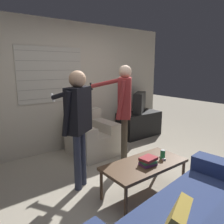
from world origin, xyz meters
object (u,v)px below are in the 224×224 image
Objects in this scene: coffee_table at (145,166)px; spare_remote at (163,158)px; person_right_standing at (124,104)px; person_left_standing at (78,116)px; armchair_beige at (91,137)px; soda_can at (163,154)px; tv at (139,103)px; floor_fan at (119,135)px; book_stack at (148,161)px.

spare_remote is at bearing -10.78° from coffee_table.
person_left_standing is at bearing 142.68° from person_right_standing.
soda_can is (0.11, -1.69, 0.17)m from armchair_beige.
armchair_beige is 1.62m from tv.
tv is at bearing 53.42° from soda_can.
person_right_standing is at bearing 0.46° from tv.
person_left_standing reaches higher than armchair_beige.
person_right_standing is 13.54× the size of soda_can.
soda_can is at bearing -138.44° from person_right_standing.
soda_can is 0.05m from spare_remote.
tv reaches higher than soda_can.
coffee_table is at bearing 82.32° from armchair_beige.
armchair_beige is at bearing 54.46° from person_right_standing.
tv reaches higher than floor_fan.
tv is 1.74m from person_right_standing.
book_stack is 0.52× the size of floor_fan.
book_stack is (-1.72, -1.92, -0.33)m from tv.
coffee_table is 2.51× the size of floor_fan.
floor_fan is (0.58, 0.83, -0.85)m from person_right_standing.
armchair_beige is 3.69× the size of book_stack.
coffee_table is at bearing -118.81° from floor_fan.
floor_fan is at bearing -22.30° from tv.
person_right_standing is (0.15, -0.81, 0.75)m from armchair_beige.
floor_fan is at bearing 70.17° from soda_can.
floor_fan reaches higher than coffee_table.
tv is 2.40m from soda_can.
person_left_standing reaches higher than floor_fan.
floor_fan is at bearing 61.19° from coffee_table.
book_stack is (-0.34, -0.89, -0.59)m from person_right_standing.
armchair_beige reaches higher than spare_remote.
coffee_table is 1.12m from person_right_standing.
coffee_table is 0.12m from book_stack.
spare_remote is (0.29, -0.06, 0.05)m from coffee_table.
coffee_table is 2.56m from tv.
floor_fan is at bearing -179.81° from armchair_beige.
soda_can reaches higher than floor_fan.
armchair_beige is 1.70m from spare_remote.
armchair_beige is at bearing 83.58° from coffee_table.
person_left_standing is 12.17× the size of spare_remote.
book_stack is 1.87× the size of soda_can.
person_left_standing reaches higher than book_stack.
soda_can is 0.28× the size of floor_fan.
tv is (1.53, 0.22, 0.49)m from armchair_beige.
person_left_standing is (-0.60, 0.68, 0.64)m from coffee_table.
book_stack reaches higher than spare_remote.
tv reaches higher than book_stack.
soda_can reaches higher than book_stack.
person_left_standing reaches higher than spare_remote.
book_stack is at bearing -96.49° from coffee_table.
spare_remote is (-0.04, -0.88, -0.63)m from person_right_standing.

